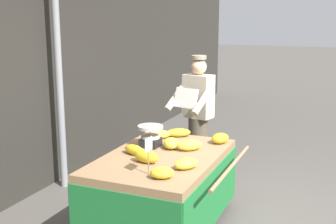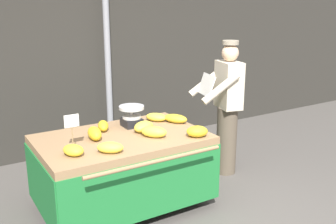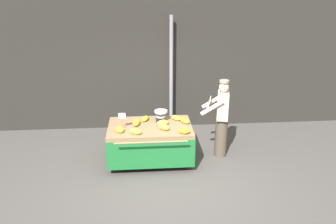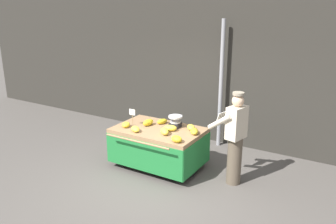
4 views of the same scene
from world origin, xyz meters
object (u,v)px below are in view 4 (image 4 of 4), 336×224
at_px(street_pole, 221,85).
at_px(weighing_scale, 175,121).
at_px(banana_bunch_0, 170,128).
at_px(banana_bunch_3, 165,131).
at_px(banana_bunch_2, 148,122).
at_px(banana_bunch_4, 191,127).
at_px(vendor_person, 235,138).
at_px(banana_bunch_1, 135,129).
at_px(banana_bunch_6, 126,125).
at_px(banana_bunch_7, 194,131).
at_px(price_sign, 132,114).
at_px(banana_cart, 159,139).
at_px(banana_bunch_8, 162,121).
at_px(banana_bunch_5, 177,139).

distance_m(street_pole, weighing_scale, 1.56).
xyz_separation_m(banana_bunch_0, banana_bunch_3, (0.01, -0.21, 0.00)).
bearing_deg(weighing_scale, banana_bunch_2, -158.96).
distance_m(banana_bunch_0, banana_bunch_4, 0.41).
bearing_deg(banana_bunch_3, vendor_person, 15.56).
distance_m(weighing_scale, banana_bunch_2, 0.56).
relative_size(banana_bunch_1, banana_bunch_4, 0.99).
bearing_deg(banana_bunch_6, banana_bunch_2, 43.78).
distance_m(banana_bunch_0, banana_bunch_7, 0.48).
distance_m(price_sign, banana_bunch_4, 1.21).
bearing_deg(banana_bunch_1, banana_bunch_7, 25.32).
relative_size(price_sign, banana_bunch_7, 1.17).
xyz_separation_m(banana_bunch_0, banana_bunch_2, (-0.54, 0.04, 0.01)).
xyz_separation_m(banana_cart, vendor_person, (1.52, 0.15, 0.27)).
height_order(banana_bunch_6, vendor_person, vendor_person).
bearing_deg(banana_cart, vendor_person, 5.52).
bearing_deg(banana_bunch_2, banana_bunch_3, -24.68).
relative_size(banana_bunch_0, banana_bunch_1, 1.03).
distance_m(banana_cart, banana_bunch_8, 0.40).
xyz_separation_m(weighing_scale, price_sign, (-0.79, -0.36, 0.13)).
bearing_deg(banana_bunch_7, banana_cart, -171.36).
xyz_separation_m(street_pole, weighing_scale, (-0.34, -1.44, -0.50)).
distance_m(banana_bunch_4, vendor_person, 0.96).
xyz_separation_m(banana_bunch_2, banana_bunch_4, (0.85, 0.23, -0.02)).
bearing_deg(banana_bunch_0, banana_bunch_1, -145.34).
bearing_deg(vendor_person, street_pole, 121.32).
height_order(banana_bunch_0, banana_bunch_1, banana_bunch_0).
distance_m(weighing_scale, vendor_person, 1.28).
xyz_separation_m(banana_bunch_4, vendor_person, (0.95, -0.13, 0.01)).
bearing_deg(banana_bunch_5, banana_bunch_6, 172.53).
relative_size(banana_bunch_5, banana_bunch_6, 1.03).
height_order(banana_bunch_2, banana_bunch_3, banana_bunch_2).
height_order(weighing_scale, banana_bunch_3, weighing_scale).
relative_size(banana_bunch_4, banana_bunch_8, 1.00).
bearing_deg(banana_bunch_0, banana_cart, -177.81).
distance_m(banana_bunch_1, banana_bunch_8, 0.68).
xyz_separation_m(weighing_scale, vendor_person, (1.28, -0.10, -0.06)).
distance_m(street_pole, banana_cart, 1.97).
xyz_separation_m(banana_bunch_2, banana_bunch_3, (0.54, -0.25, -0.01)).
height_order(banana_cart, banana_bunch_4, banana_bunch_4).
distance_m(banana_bunch_3, banana_bunch_7, 0.56).
xyz_separation_m(street_pole, banana_bunch_0, (-0.32, -1.67, -0.56)).
distance_m(street_pole, banana_bunch_0, 1.80).
height_order(banana_bunch_3, banana_bunch_5, same).
bearing_deg(banana_bunch_7, weighing_scale, 164.36).
bearing_deg(banana_cart, weighing_scale, 45.80).
relative_size(banana_cart, banana_bunch_4, 6.96).
bearing_deg(street_pole, banana_bunch_5, -88.11).
relative_size(weighing_scale, banana_bunch_6, 1.31).
xyz_separation_m(banana_cart, banana_bunch_3, (0.27, -0.20, 0.27)).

